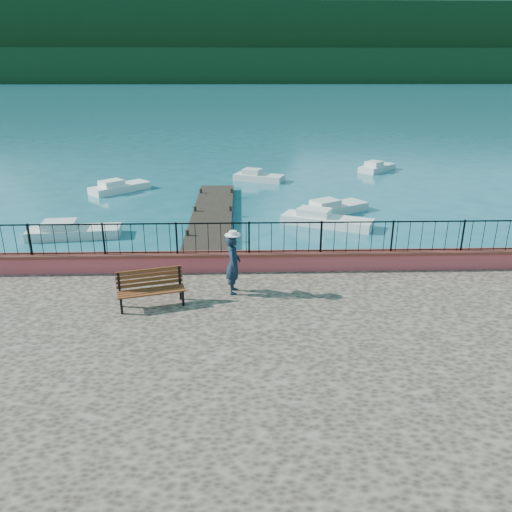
{
  "coord_description": "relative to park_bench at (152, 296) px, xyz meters",
  "views": [
    {
      "loc": [
        -0.52,
        -10.71,
        7.05
      ],
      "look_at": [
        -0.14,
        2.0,
        2.3
      ],
      "focal_mm": 35.0,
      "sensor_mm": 36.0,
      "label": 1
    }
  ],
  "objects": [
    {
      "name": "boat_5",
      "position": [
        12.51,
        24.74,
        -1.09
      ],
      "size": [
        3.21,
        3.23,
        0.8
      ],
      "primitive_type": "cube",
      "rotation": [
        0.0,
        0.0,
        0.79
      ],
      "color": "silver",
      "rests_on": "ground"
    },
    {
      "name": "far_forest",
      "position": [
        2.91,
        298.73,
        7.51
      ],
      "size": [
        900.0,
        60.0,
        18.0
      ],
      "primitive_type": "cube",
      "color": "black",
      "rests_on": "ground"
    },
    {
      "name": "boat_4",
      "position": [
        3.61,
        21.48,
        -1.09
      ],
      "size": [
        3.56,
        2.46,
        0.8
      ],
      "primitive_type": "cube",
      "rotation": [
        0.0,
        0.0,
        -0.39
      ],
      "color": "silver",
      "rests_on": "ground"
    },
    {
      "name": "hat",
      "position": [
        2.15,
        0.79,
        1.45
      ],
      "size": [
        0.44,
        0.44,
        0.12
      ],
      "primitive_type": "cylinder",
      "color": "white",
      "rests_on": "person"
    },
    {
      "name": "person",
      "position": [
        2.15,
        0.79,
        0.55
      ],
      "size": [
        0.43,
        0.63,
        1.68
      ],
      "primitive_type": "imported",
      "rotation": [
        0.0,
        0.0,
        1.53
      ],
      "color": "#101F31",
      "rests_on": "promenade"
    },
    {
      "name": "boat_1",
      "position": [
        6.51,
        11.0,
        -1.09
      ],
      "size": [
        4.48,
        3.05,
        0.8
      ],
      "primitive_type": "cube",
      "rotation": [
        0.0,
        0.0,
        -0.45
      ],
      "color": "white",
      "rests_on": "ground"
    },
    {
      "name": "boat_0",
      "position": [
        -5.11,
        9.59,
        -1.09
      ],
      "size": [
        4.14,
        1.75,
        0.8
      ],
      "primitive_type": "cube",
      "rotation": [
        0.0,
        0.0,
        0.11
      ],
      "color": "silver",
      "rests_on": "ground"
    },
    {
      "name": "parapet",
      "position": [
        2.91,
        2.43,
        -0.0
      ],
      "size": [
        28.0,
        0.46,
        0.58
      ],
      "primitive_type": "cube",
      "color": "#CB4951",
      "rests_on": "promenade"
    },
    {
      "name": "ground",
      "position": [
        2.91,
        -1.27,
        -1.49
      ],
      "size": [
        2000.0,
        2000.0,
        0.0
      ],
      "primitive_type": "plane",
      "color": "#19596B",
      "rests_on": "ground"
    },
    {
      "name": "park_bench",
      "position": [
        0.0,
        0.0,
        0.0
      ],
      "size": [
        1.82,
        1.0,
        0.96
      ],
      "rotation": [
        0.0,
        0.0,
        0.26
      ],
      "color": "black",
      "rests_on": "promenade"
    },
    {
      "name": "foothills",
      "position": [
        2.91,
        358.73,
        20.51
      ],
      "size": [
        900.0,
        120.0,
        44.0
      ],
      "primitive_type": "cube",
      "color": "black",
      "rests_on": "ground"
    },
    {
      "name": "companion_hill",
      "position": [
        222.91,
        558.73,
        -1.49
      ],
      "size": [
        448.0,
        384.0,
        180.0
      ],
      "primitive_type": "ellipsoid",
      "color": "#142D23",
      "rests_on": "ground"
    },
    {
      "name": "dock",
      "position": [
        0.91,
        10.73,
        -1.34
      ],
      "size": [
        2.0,
        16.0,
        0.3
      ],
      "primitive_type": "cube",
      "color": "#2D231C",
      "rests_on": "ground"
    },
    {
      "name": "boat_2",
      "position": [
        7.21,
        13.25,
        -1.09
      ],
      "size": [
        4.0,
        3.2,
        0.8
      ],
      "primitive_type": "cube",
      "rotation": [
        0.0,
        0.0,
        0.57
      ],
      "color": "silver",
      "rests_on": "ground"
    },
    {
      "name": "boat_3",
      "position": [
        -5.11,
        18.6,
        -1.09
      ],
      "size": [
        3.55,
        3.52,
        0.8
      ],
      "primitive_type": "cube",
      "rotation": [
        0.0,
        0.0,
        0.78
      ],
      "color": "white",
      "rests_on": "ground"
    },
    {
      "name": "railing",
      "position": [
        2.91,
        2.43,
        0.76
      ],
      "size": [
        27.0,
        0.05,
        0.95
      ],
      "primitive_type": "cube",
      "color": "black",
      "rests_on": "parapet"
    }
  ]
}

